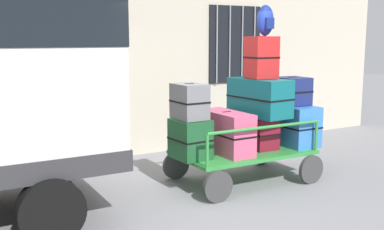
# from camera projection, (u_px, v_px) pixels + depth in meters

# --- Properties ---
(ground_plane) EXTENTS (40.00, 40.00, 0.00)m
(ground_plane) POSITION_uv_depth(u_px,v_px,m) (203.00, 195.00, 6.34)
(ground_plane) COLOR gray
(building_wall) EXTENTS (12.00, 0.38, 5.00)m
(building_wall) POSITION_uv_depth(u_px,v_px,m) (128.00, 17.00, 8.21)
(building_wall) COLOR #BCB29E
(building_wall) RESTS_ON ground
(luggage_cart) EXTENTS (2.05, 1.24, 0.48)m
(luggage_cart) POSITION_uv_depth(u_px,v_px,m) (243.00, 156.00, 6.89)
(luggage_cart) COLOR #2D8438
(luggage_cart) RESTS_ON ground
(cart_railing) EXTENTS (1.93, 1.11, 0.46)m
(cart_railing) POSITION_uv_depth(u_px,v_px,m) (243.00, 126.00, 6.81)
(cart_railing) COLOR #2D8438
(cart_railing) RESTS_ON luggage_cart
(suitcase_left_bottom) EXTENTS (0.48, 0.55, 0.55)m
(suitcase_left_bottom) POSITION_uv_depth(u_px,v_px,m) (190.00, 139.00, 6.37)
(suitcase_left_bottom) COLOR #194C28
(suitcase_left_bottom) RESTS_ON luggage_cart
(suitcase_left_middle) EXTENTS (0.39, 0.51, 0.49)m
(suitcase_left_middle) POSITION_uv_depth(u_px,v_px,m) (190.00, 101.00, 6.31)
(suitcase_left_middle) COLOR slate
(suitcase_left_middle) RESTS_ON suitcase_left_bottom
(suitcase_midleft_bottom) EXTENTS (0.42, 0.94, 0.61)m
(suitcase_midleft_bottom) POSITION_uv_depth(u_px,v_px,m) (226.00, 132.00, 6.67)
(suitcase_midleft_bottom) COLOR #CC4C72
(suitcase_midleft_bottom) RESTS_ON luggage_cart
(suitcase_center_bottom) EXTENTS (0.39, 0.56, 0.49)m
(suitcase_center_bottom) POSITION_uv_depth(u_px,v_px,m) (259.00, 132.00, 6.98)
(suitcase_center_bottom) COLOR maroon
(suitcase_center_bottom) RESTS_ON luggage_cart
(suitcase_center_middle) EXTENTS (0.57, 1.02, 0.56)m
(suitcase_center_middle) POSITION_uv_depth(u_px,v_px,m) (259.00, 97.00, 6.91)
(suitcase_center_middle) COLOR #0F5960
(suitcase_center_middle) RESTS_ON suitcase_center_bottom
(suitcase_center_top) EXTENTS (0.42, 0.39, 0.62)m
(suitcase_center_top) POSITION_uv_depth(u_px,v_px,m) (261.00, 57.00, 6.79)
(suitcase_center_top) COLOR #B21E1E
(suitcase_center_top) RESTS_ON suitcase_center_middle
(suitcase_midright_bottom) EXTENTS (0.48, 0.92, 0.62)m
(suitcase_midright_bottom) POSITION_uv_depth(u_px,v_px,m) (290.00, 124.00, 7.25)
(suitcase_midright_bottom) COLOR #3372C6
(suitcase_midright_bottom) RESTS_ON luggage_cart
(suitcase_midright_middle) EXTENTS (0.47, 0.50, 0.43)m
(suitcase_midright_middle) POSITION_uv_depth(u_px,v_px,m) (292.00, 91.00, 7.16)
(suitcase_midright_middle) COLOR navy
(suitcase_midright_middle) RESTS_ON suitcase_midright_bottom
(backpack) EXTENTS (0.27, 0.22, 0.44)m
(backpack) POSITION_uv_depth(u_px,v_px,m) (266.00, 21.00, 6.70)
(backpack) COLOR navy
(backpack) RESTS_ON suitcase_center_top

